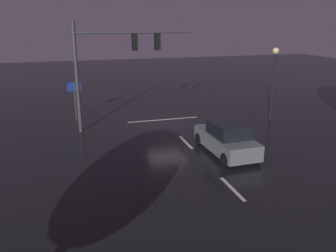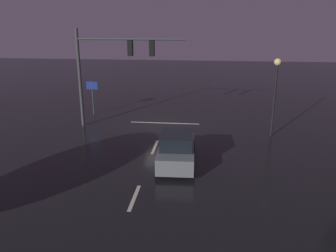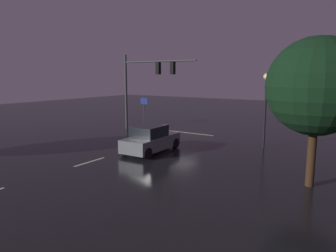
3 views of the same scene
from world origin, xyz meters
name	(u,v)px [view 2 (image 2 of 3)]	position (x,y,z in m)	size (l,w,h in m)	color
ground_plane	(163,127)	(0.00, 0.00, 0.00)	(80.00, 80.00, 0.00)	black
traffic_signal_assembly	(112,60)	(3.37, 0.29, 4.60)	(7.23, 0.47, 6.63)	#383A3D
lane_dash_far	(155,147)	(0.00, 4.00, 0.00)	(2.20, 0.16, 0.01)	beige
lane_dash_mid	(134,198)	(0.00, 10.00, 0.00)	(2.20, 0.16, 0.01)	beige
stop_bar	(165,123)	(0.00, -0.90, 0.00)	(5.00, 0.16, 0.01)	beige
car_approaching	(177,149)	(-1.47, 6.22, 0.80)	(2.03, 4.42, 1.70)	slate
street_lamp_left_kerb	(276,83)	(-7.14, 1.23, 3.48)	(0.44, 0.44, 4.95)	black
route_sign	(92,91)	(5.81, -2.56, 1.93)	(0.90, 0.10, 2.68)	#383A3D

